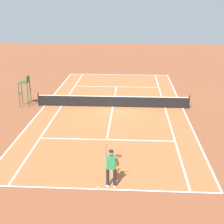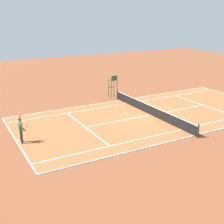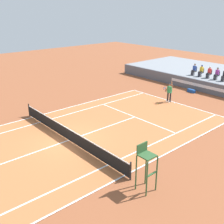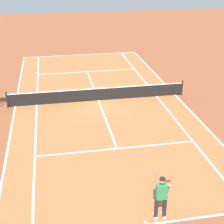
{
  "view_description": "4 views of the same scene",
  "coord_description": "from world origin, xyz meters",
  "px_view_note": "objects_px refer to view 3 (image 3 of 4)",
  "views": [
    {
      "loc": [
        -1.39,
        24.5,
        8.03
      ],
      "look_at": [
        -0.18,
        4.06,
        1.0
      ],
      "focal_mm": 52.3,
      "sensor_mm": 36.0,
      "label": 1
    },
    {
      "loc": [
        -20.92,
        15.52,
        8.81
      ],
      "look_at": [
        -0.18,
        4.06,
        1.0
      ],
      "focal_mm": 48.51,
      "sensor_mm": 36.0,
      "label": 2
    },
    {
      "loc": [
        14.38,
        -8.62,
        8.46
      ],
      "look_at": [
        -0.18,
        4.06,
        1.0
      ],
      "focal_mm": 43.67,
      "sensor_mm": 36.0,
      "label": 3
    },
    {
      "loc": [
        2.99,
        21.0,
        8.97
      ],
      "look_at": [
        -0.18,
        4.06,
        1.0
      ],
      "focal_mm": 54.37,
      "sensor_mm": 36.0,
      "label": 4
    }
  ],
  "objects_px": {
    "umpire_chair": "(146,162)",
    "equipment_bag": "(191,91)",
    "spectator_seated_2": "(209,73)",
    "tennis_ball": "(158,104)",
    "spectator_seated_4": "(224,75)",
    "spectator_seated_0": "(194,70)",
    "spectator_seated_1": "(201,71)",
    "tennis_player": "(169,92)",
    "spectator_seated_3": "(217,74)"
  },
  "relations": [
    {
      "from": "tennis_player",
      "to": "equipment_bag",
      "type": "bearing_deg",
      "value": 95.16
    },
    {
      "from": "spectator_seated_4",
      "to": "spectator_seated_3",
      "type": "bearing_deg",
      "value": 180.0
    },
    {
      "from": "spectator_seated_0",
      "to": "equipment_bag",
      "type": "distance_m",
      "value": 3.31
    },
    {
      "from": "spectator_seated_2",
      "to": "umpire_chair",
      "type": "relative_size",
      "value": 0.52
    },
    {
      "from": "spectator_seated_0",
      "to": "equipment_bag",
      "type": "bearing_deg",
      "value": -58.98
    },
    {
      "from": "spectator_seated_0",
      "to": "umpire_chair",
      "type": "bearing_deg",
      "value": -62.89
    },
    {
      "from": "umpire_chair",
      "to": "equipment_bag",
      "type": "distance_m",
      "value": 17.84
    },
    {
      "from": "umpire_chair",
      "to": "tennis_player",
      "type": "bearing_deg",
      "value": 123.07
    },
    {
      "from": "tennis_player",
      "to": "equipment_bag",
      "type": "relative_size",
      "value": 2.25
    },
    {
      "from": "spectator_seated_2",
      "to": "spectator_seated_4",
      "type": "relative_size",
      "value": 1.0
    },
    {
      "from": "equipment_bag",
      "to": "tennis_ball",
      "type": "bearing_deg",
      "value": -88.33
    },
    {
      "from": "spectator_seated_2",
      "to": "equipment_bag",
      "type": "height_order",
      "value": "spectator_seated_2"
    },
    {
      "from": "tennis_ball",
      "to": "spectator_seated_2",
      "type": "bearing_deg",
      "value": 88.35
    },
    {
      "from": "tennis_ball",
      "to": "equipment_bag",
      "type": "xyz_separation_m",
      "value": [
        -0.17,
        5.67,
        0.13
      ]
    },
    {
      "from": "umpire_chair",
      "to": "spectator_seated_2",
      "type": "bearing_deg",
      "value": 112.31
    },
    {
      "from": "spectator_seated_1",
      "to": "tennis_ball",
      "type": "bearing_deg",
      "value": -84.76
    },
    {
      "from": "equipment_bag",
      "to": "spectator_seated_1",
      "type": "bearing_deg",
      "value": 103.31
    },
    {
      "from": "umpire_chair",
      "to": "tennis_ball",
      "type": "bearing_deg",
      "value": 127.14
    },
    {
      "from": "equipment_bag",
      "to": "umpire_chair",
      "type": "bearing_deg",
      "value": -63.51
    },
    {
      "from": "spectator_seated_4",
      "to": "umpire_chair",
      "type": "bearing_deg",
      "value": -72.53
    },
    {
      "from": "equipment_bag",
      "to": "spectator_seated_2",
      "type": "bearing_deg",
      "value": 80.73
    },
    {
      "from": "spectator_seated_1",
      "to": "spectator_seated_4",
      "type": "bearing_deg",
      "value": 0.0
    },
    {
      "from": "spectator_seated_4",
      "to": "equipment_bag",
      "type": "height_order",
      "value": "spectator_seated_4"
    },
    {
      "from": "tennis_player",
      "to": "tennis_ball",
      "type": "distance_m",
      "value": 1.65
    },
    {
      "from": "spectator_seated_3",
      "to": "equipment_bag",
      "type": "height_order",
      "value": "spectator_seated_3"
    },
    {
      "from": "spectator_seated_1",
      "to": "tennis_ball",
      "type": "relative_size",
      "value": 18.6
    },
    {
      "from": "spectator_seated_2",
      "to": "spectator_seated_3",
      "type": "height_order",
      "value": "same"
    },
    {
      "from": "spectator_seated_3",
      "to": "equipment_bag",
      "type": "bearing_deg",
      "value": -118.03
    },
    {
      "from": "spectator_seated_1",
      "to": "tennis_player",
      "type": "bearing_deg",
      "value": -81.86
    },
    {
      "from": "spectator_seated_0",
      "to": "spectator_seated_1",
      "type": "xyz_separation_m",
      "value": [
        0.89,
        0.0,
        0.0
      ]
    },
    {
      "from": "equipment_bag",
      "to": "spectator_seated_3",
      "type": "bearing_deg",
      "value": 61.97
    },
    {
      "from": "tennis_ball",
      "to": "umpire_chair",
      "type": "bearing_deg",
      "value": -52.86
    },
    {
      "from": "spectator_seated_1",
      "to": "umpire_chair",
      "type": "height_order",
      "value": "spectator_seated_1"
    },
    {
      "from": "spectator_seated_0",
      "to": "tennis_player",
      "type": "relative_size",
      "value": 0.61
    },
    {
      "from": "spectator_seated_2",
      "to": "spectator_seated_4",
      "type": "bearing_deg",
      "value": 0.0
    },
    {
      "from": "spectator_seated_2",
      "to": "tennis_ball",
      "type": "relative_size",
      "value": 18.6
    },
    {
      "from": "spectator_seated_0",
      "to": "tennis_ball",
      "type": "xyz_separation_m",
      "value": [
        1.63,
        -8.11,
        -1.8
      ]
    },
    {
      "from": "tennis_ball",
      "to": "equipment_bag",
      "type": "relative_size",
      "value": 0.07
    },
    {
      "from": "umpire_chair",
      "to": "equipment_bag",
      "type": "xyz_separation_m",
      "value": [
        -7.93,
        15.92,
        -1.4
      ]
    },
    {
      "from": "spectator_seated_3",
      "to": "umpire_chair",
      "type": "height_order",
      "value": "spectator_seated_3"
    },
    {
      "from": "umpire_chair",
      "to": "equipment_bag",
      "type": "height_order",
      "value": "umpire_chair"
    },
    {
      "from": "spectator_seated_0",
      "to": "tennis_player",
      "type": "height_order",
      "value": "spectator_seated_0"
    },
    {
      "from": "spectator_seated_3",
      "to": "spectator_seated_4",
      "type": "xyz_separation_m",
      "value": [
        0.85,
        0.0,
        0.0
      ]
    },
    {
      "from": "spectator_seated_2",
      "to": "tennis_ball",
      "type": "height_order",
      "value": "spectator_seated_2"
    },
    {
      "from": "spectator_seated_0",
      "to": "tennis_ball",
      "type": "relative_size",
      "value": 18.6
    },
    {
      "from": "spectator_seated_3",
      "to": "tennis_ball",
      "type": "distance_m",
      "value": 8.38
    },
    {
      "from": "spectator_seated_0",
      "to": "umpire_chair",
      "type": "distance_m",
      "value": 20.63
    },
    {
      "from": "spectator_seated_3",
      "to": "equipment_bag",
      "type": "relative_size",
      "value": 1.37
    },
    {
      "from": "tennis_player",
      "to": "umpire_chair",
      "type": "distance_m",
      "value": 13.83
    },
    {
      "from": "umpire_chair",
      "to": "spectator_seated_3",
      "type": "bearing_deg",
      "value": 109.86
    }
  ]
}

